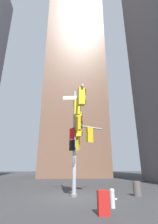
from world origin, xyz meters
name	(u,v)px	position (x,y,z in m)	size (l,w,h in m)	color
ground	(74,197)	(0.00, 0.00, 0.00)	(120.00, 120.00, 0.00)	#38383A
building_mid_block	(74,58)	(1.20, 22.21, 27.38)	(12.33, 12.33, 54.76)	brown
signal_pole_assembly	(78,128)	(0.25, -0.34, 4.36)	(3.17, 4.46, 7.34)	#9EA0A3
fire_hydrant	(112,198)	(1.59, -3.12, 0.44)	(0.33, 0.23, 0.83)	silver
newspaper_box	(103,203)	(0.89, -4.24, 0.45)	(0.45, 0.36, 0.90)	red
trash_bin	(137,189)	(4.11, -0.16, 0.45)	(0.51, 0.51, 0.89)	#59514C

